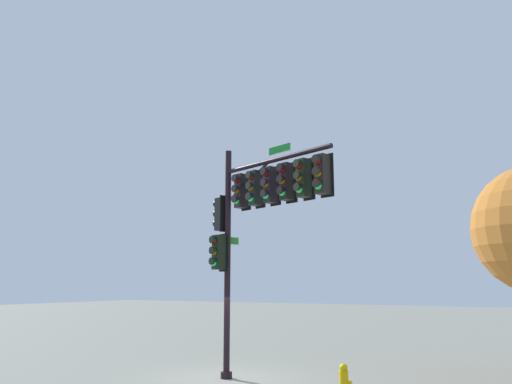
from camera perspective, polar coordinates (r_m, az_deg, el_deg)
ground_plane at (r=16.98m, az=-3.34°, el=-20.09°), size 120.00×120.00×0.00m
signal_pole_assembly at (r=15.74m, az=0.08°, el=-1.65°), size 4.93×2.11×7.33m
fire_hydrant at (r=14.53m, az=9.81°, el=-19.99°), size 0.33×0.24×0.83m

